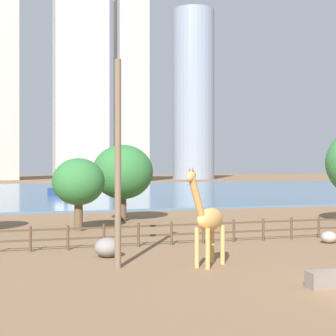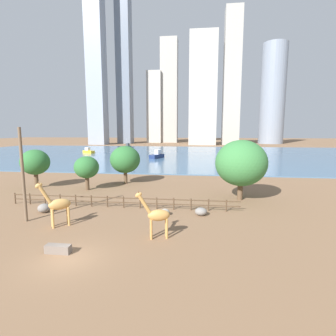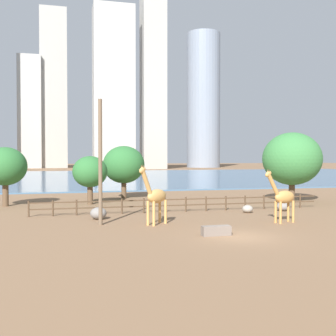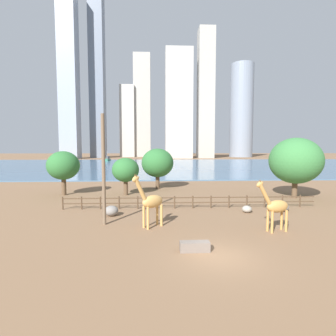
{
  "view_description": "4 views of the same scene",
  "coord_description": "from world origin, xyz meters",
  "px_view_note": "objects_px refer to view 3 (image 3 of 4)",
  "views": [
    {
      "loc": [
        -12.36,
        -15.02,
        4.31
      ],
      "look_at": [
        2.52,
        31.72,
        4.24
      ],
      "focal_mm": 55.0,
      "sensor_mm": 36.0,
      "label": 1
    },
    {
      "loc": [
        8.69,
        -15.68,
        8.65
      ],
      "look_at": [
        3.35,
        27.35,
        2.36
      ],
      "focal_mm": 28.0,
      "sensor_mm": 36.0,
      "label": 2
    },
    {
      "loc": [
        -10.44,
        -23.47,
        4.84
      ],
      "look_at": [
        2.36,
        26.77,
        3.47
      ],
      "focal_mm": 45.0,
      "sensor_mm": 36.0,
      "label": 3
    },
    {
      "loc": [
        -3.48,
        -14.5,
        6.24
      ],
      "look_at": [
        -1.35,
        34.88,
        2.41
      ],
      "focal_mm": 28.0,
      "sensor_mm": 36.0,
      "label": 4
    }
  ],
  "objects_px": {
    "giraffe_companion": "(283,197)",
    "tree_center_broad": "(5,167)",
    "giraffe_tall": "(155,196)",
    "tree_left_large": "(90,172)",
    "utility_pole": "(100,162)",
    "boat_tug": "(5,170)",
    "boulder_small": "(283,206)",
    "tree_left_small": "(124,165)",
    "boulder_by_pole": "(248,209)",
    "boulder_near_fence": "(98,213)",
    "feeding_trough": "(216,231)",
    "boat_ferry": "(92,176)",
    "tree_right_tall": "(292,159)"
  },
  "relations": [
    {
      "from": "giraffe_companion",
      "to": "utility_pole",
      "type": "relative_size",
      "value": 0.45
    },
    {
      "from": "boat_ferry",
      "to": "boat_tug",
      "type": "distance_m",
      "value": 49.09
    },
    {
      "from": "tree_left_large",
      "to": "boulder_near_fence",
      "type": "bearing_deg",
      "value": -90.39
    },
    {
      "from": "boat_ferry",
      "to": "boat_tug",
      "type": "height_order",
      "value": "boat_tug"
    },
    {
      "from": "utility_pole",
      "to": "boat_tug",
      "type": "distance_m",
      "value": 101.93
    },
    {
      "from": "feeding_trough",
      "to": "giraffe_companion",
      "type": "bearing_deg",
      "value": 28.01
    },
    {
      "from": "boulder_by_pole",
      "to": "boat_tug",
      "type": "relative_size",
      "value": 0.18
    },
    {
      "from": "boulder_near_fence",
      "to": "boat_ferry",
      "type": "relative_size",
      "value": 0.21
    },
    {
      "from": "giraffe_tall",
      "to": "boulder_small",
      "type": "relative_size",
      "value": 3.52
    },
    {
      "from": "feeding_trough",
      "to": "utility_pole",
      "type": "bearing_deg",
      "value": 138.44
    },
    {
      "from": "giraffe_companion",
      "to": "feeding_trough",
      "type": "bearing_deg",
      "value": 13.52
    },
    {
      "from": "giraffe_tall",
      "to": "tree_right_tall",
      "type": "relative_size",
      "value": 0.58
    },
    {
      "from": "tree_center_broad",
      "to": "boat_ferry",
      "type": "height_order",
      "value": "tree_center_broad"
    },
    {
      "from": "boulder_near_fence",
      "to": "boat_tug",
      "type": "bearing_deg",
      "value": 100.77
    },
    {
      "from": "boulder_near_fence",
      "to": "boulder_small",
      "type": "xyz_separation_m",
      "value": [
        16.51,
        1.05,
        -0.06
      ]
    },
    {
      "from": "giraffe_tall",
      "to": "giraffe_companion",
      "type": "distance_m",
      "value": 9.37
    },
    {
      "from": "boulder_near_fence",
      "to": "tree_center_broad",
      "type": "xyz_separation_m",
      "value": [
        -8.08,
        10.96,
        3.42
      ]
    },
    {
      "from": "tree_left_large",
      "to": "boat_tug",
      "type": "xyz_separation_m",
      "value": [
        -18.61,
        86.79,
        -2.35
      ]
    },
    {
      "from": "boulder_small",
      "to": "boat_ferry",
      "type": "relative_size",
      "value": 0.2
    },
    {
      "from": "tree_left_large",
      "to": "boat_tug",
      "type": "relative_size",
      "value": 0.95
    },
    {
      "from": "tree_left_large",
      "to": "giraffe_tall",
      "type": "bearing_deg",
      "value": -75.69
    },
    {
      "from": "tree_center_broad",
      "to": "tree_right_tall",
      "type": "distance_m",
      "value": 29.6
    },
    {
      "from": "giraffe_companion",
      "to": "boulder_near_fence",
      "type": "xyz_separation_m",
      "value": [
        -12.97,
        5.07,
        -1.43
      ]
    },
    {
      "from": "giraffe_tall",
      "to": "tree_left_small",
      "type": "height_order",
      "value": "tree_left_small"
    },
    {
      "from": "boulder_by_pole",
      "to": "boulder_near_fence",
      "type": "bearing_deg",
      "value": -176.98
    },
    {
      "from": "boulder_near_fence",
      "to": "boulder_by_pole",
      "type": "relative_size",
      "value": 1.37
    },
    {
      "from": "feeding_trough",
      "to": "tree_left_small",
      "type": "distance_m",
      "value": 24.76
    },
    {
      "from": "boulder_small",
      "to": "tree_left_small",
      "type": "distance_m",
      "value": 19.52
    },
    {
      "from": "giraffe_companion",
      "to": "tree_left_small",
      "type": "bearing_deg",
      "value": -81.98
    },
    {
      "from": "boulder_small",
      "to": "boat_tug",
      "type": "xyz_separation_m",
      "value": [
        -35.04,
        96.39,
        0.55
      ]
    },
    {
      "from": "boulder_small",
      "to": "tree_left_small",
      "type": "relative_size",
      "value": 0.2
    },
    {
      "from": "giraffe_tall",
      "to": "giraffe_companion",
      "type": "bearing_deg",
      "value": 132.5
    },
    {
      "from": "utility_pole",
      "to": "tree_left_large",
      "type": "relative_size",
      "value": 1.81
    },
    {
      "from": "boat_ferry",
      "to": "utility_pole",
      "type": "bearing_deg",
      "value": 18.9
    },
    {
      "from": "boulder_small",
      "to": "tree_right_tall",
      "type": "relative_size",
      "value": 0.16
    },
    {
      "from": "utility_pole",
      "to": "boulder_near_fence",
      "type": "relative_size",
      "value": 7.07
    },
    {
      "from": "giraffe_companion",
      "to": "boat_tug",
      "type": "height_order",
      "value": "boat_tug"
    },
    {
      "from": "boulder_by_pole",
      "to": "tree_left_small",
      "type": "distance_m",
      "value": 17.79
    },
    {
      "from": "feeding_trough",
      "to": "tree_left_small",
      "type": "xyz_separation_m",
      "value": [
        -2.16,
        24.4,
        3.62
      ]
    },
    {
      "from": "tree_left_small",
      "to": "tree_left_large",
      "type": "bearing_deg",
      "value": -129.02
    },
    {
      "from": "tree_right_tall",
      "to": "tree_left_small",
      "type": "relative_size",
      "value": 1.22
    },
    {
      "from": "boulder_by_pole",
      "to": "boat_ferry",
      "type": "distance_m",
      "value": 53.64
    },
    {
      "from": "giraffe_companion",
      "to": "tree_right_tall",
      "type": "distance_m",
      "value": 15.61
    },
    {
      "from": "giraffe_companion",
      "to": "boat_tug",
      "type": "relative_size",
      "value": 0.77
    },
    {
      "from": "tree_left_large",
      "to": "tree_left_small",
      "type": "bearing_deg",
      "value": 50.98
    },
    {
      "from": "giraffe_companion",
      "to": "tree_center_broad",
      "type": "bearing_deg",
      "value": -51.78
    },
    {
      "from": "utility_pole",
      "to": "feeding_trough",
      "type": "bearing_deg",
      "value": -41.56
    },
    {
      "from": "giraffe_companion",
      "to": "boulder_small",
      "type": "distance_m",
      "value": 7.23
    },
    {
      "from": "tree_left_small",
      "to": "boulder_by_pole",
      "type": "bearing_deg",
      "value": -60.59
    },
    {
      "from": "tree_right_tall",
      "to": "boat_ferry",
      "type": "relative_size",
      "value": 1.24
    }
  ]
}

